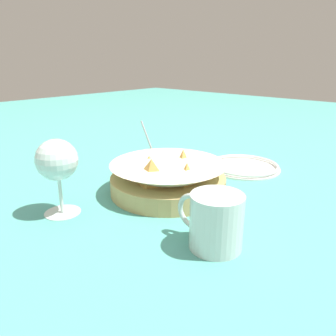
# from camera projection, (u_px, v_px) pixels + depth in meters

# --- Properties ---
(ground_plane) EXTENTS (4.00, 4.00, 0.00)m
(ground_plane) POSITION_uv_depth(u_px,v_px,m) (169.00, 194.00, 0.77)
(ground_plane) COLOR teal
(food_basket) EXTENTS (0.27, 0.27, 0.10)m
(food_basket) POSITION_uv_depth(u_px,v_px,m) (168.00, 179.00, 0.76)
(food_basket) COLOR tan
(food_basket) RESTS_ON ground_plane
(sauce_cup) EXTENTS (0.08, 0.06, 0.13)m
(sauce_cup) POSITION_uv_depth(u_px,v_px,m) (152.00, 157.00, 0.97)
(sauce_cup) COLOR #B7B7BC
(sauce_cup) RESTS_ON ground_plane
(wine_glass) EXTENTS (0.08, 0.08, 0.16)m
(wine_glass) POSITION_uv_depth(u_px,v_px,m) (57.00, 162.00, 0.64)
(wine_glass) COLOR silver
(wine_glass) RESTS_ON ground_plane
(beer_mug) EXTENTS (0.13, 0.09, 0.09)m
(beer_mug) POSITION_uv_depth(u_px,v_px,m) (215.00, 223.00, 0.54)
(beer_mug) COLOR silver
(beer_mug) RESTS_ON ground_plane
(side_plate) EXTENTS (0.20, 0.20, 0.01)m
(side_plate) POSITION_uv_depth(u_px,v_px,m) (244.00, 166.00, 0.94)
(side_plate) COLOR white
(side_plate) RESTS_ON ground_plane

